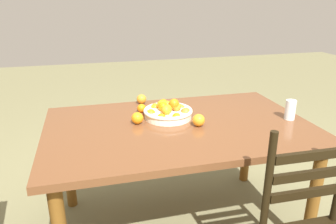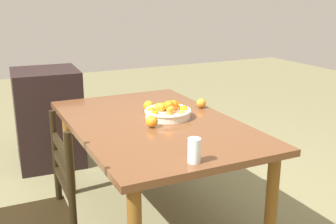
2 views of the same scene
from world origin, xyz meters
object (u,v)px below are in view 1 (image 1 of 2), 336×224
object	(u,v)px
dining_table	(179,137)
orange_loose_2	(142,99)
orange_loose_1	(137,118)
drinking_glass	(290,110)
orange_loose_0	(199,120)
fruit_bowl	(168,111)
orange_loose_3	(142,108)

from	to	relation	value
dining_table	orange_loose_2	bearing A→B (deg)	-71.14
orange_loose_1	orange_loose_2	distance (m)	0.40
orange_loose_1	drinking_glass	distance (m)	0.99
orange_loose_0	fruit_bowl	bearing A→B (deg)	-52.04
orange_loose_1	orange_loose_3	xyz separation A→B (m)	(-0.06, -0.20, -0.01)
fruit_bowl	drinking_glass	xyz separation A→B (m)	(-0.76, 0.23, 0.02)
drinking_glass	fruit_bowl	bearing A→B (deg)	-16.47
fruit_bowl	orange_loose_3	bearing A→B (deg)	-42.89
dining_table	orange_loose_0	xyz separation A→B (m)	(-0.11, 0.06, 0.13)
dining_table	orange_loose_0	world-z (taller)	orange_loose_0
dining_table	drinking_glass	xyz separation A→B (m)	(-0.73, 0.10, 0.15)
orange_loose_0	orange_loose_3	world-z (taller)	orange_loose_0
orange_loose_3	orange_loose_2	bearing A→B (deg)	-99.83
dining_table	drinking_glass	world-z (taller)	drinking_glass
orange_loose_0	drinking_glass	size ratio (longest dim) A/B	0.60
orange_loose_0	orange_loose_1	bearing A→B (deg)	-20.16
dining_table	orange_loose_2	world-z (taller)	orange_loose_2
orange_loose_2	orange_loose_3	distance (m)	0.19
fruit_bowl	drinking_glass	size ratio (longest dim) A/B	2.51
fruit_bowl	orange_loose_3	size ratio (longest dim) A/B	5.31
orange_loose_0	orange_loose_3	distance (m)	0.45
orange_loose_0	orange_loose_2	xyz separation A→B (m)	(0.27, -0.52, -0.00)
dining_table	orange_loose_3	xyz separation A→B (m)	(0.19, -0.27, 0.12)
dining_table	orange_loose_1	world-z (taller)	orange_loose_1
dining_table	fruit_bowl	bearing A→B (deg)	-73.54
fruit_bowl	orange_loose_0	bearing A→B (deg)	127.96
orange_loose_2	orange_loose_3	size ratio (longest dim) A/B	1.17
dining_table	fruit_bowl	size ratio (longest dim) A/B	5.10
fruit_bowl	orange_loose_3	distance (m)	0.21
dining_table	orange_loose_0	bearing A→B (deg)	151.66
orange_loose_0	drinking_glass	bearing A→B (deg)	176.59
fruit_bowl	orange_loose_0	distance (m)	0.24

